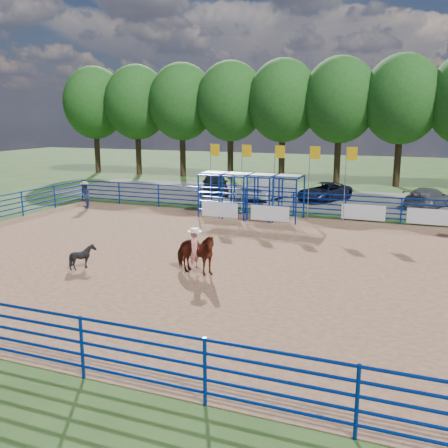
% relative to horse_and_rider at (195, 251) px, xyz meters
% --- Properties ---
extents(ground, '(120.00, 120.00, 0.00)m').
position_rel_horse_and_rider_xyz_m(ground, '(0.82, 2.14, -0.92)').
color(ground, '#375522').
rests_on(ground, ground).
extents(arena_dirt, '(30.00, 20.00, 0.02)m').
position_rel_horse_and_rider_xyz_m(arena_dirt, '(0.82, 2.14, -0.91)').
color(arena_dirt, '#95684A').
rests_on(arena_dirt, ground).
extents(gravel_strip, '(40.00, 10.00, 0.01)m').
position_rel_horse_and_rider_xyz_m(gravel_strip, '(0.82, 19.14, -0.91)').
color(gravel_strip, '#65635A').
rests_on(gravel_strip, ground).
extents(horse_and_rider, '(2.01, 1.17, 2.48)m').
position_rel_horse_and_rider_xyz_m(horse_and_rider, '(0.00, 0.00, 0.00)').
color(horse_and_rider, maroon).
rests_on(horse_and_rider, arena_dirt).
extents(calf, '(1.02, 0.95, 0.95)m').
position_rel_horse_and_rider_xyz_m(calf, '(-4.33, -0.97, -0.42)').
color(calf, black).
rests_on(calf, arena_dirt).
extents(spectator_cowboy, '(1.00, 0.99, 1.69)m').
position_rel_horse_and_rider_xyz_m(spectator_cowboy, '(-12.30, 9.92, -0.05)').
color(spectator_cowboy, navy).
rests_on(spectator_cowboy, arena_dirt).
extents(car_a, '(3.66, 5.11, 1.61)m').
position_rel_horse_and_rider_xyz_m(car_a, '(-6.86, 18.67, -0.10)').
color(car_a, black).
rests_on(car_a, gravel_strip).
extents(car_b, '(2.87, 5.03, 1.57)m').
position_rel_horse_and_rider_xyz_m(car_b, '(-2.28, 17.78, -0.12)').
color(car_b, '#989CA1').
rests_on(car_b, gravel_strip).
extents(car_c, '(3.76, 5.02, 1.27)m').
position_rel_horse_and_rider_xyz_m(car_c, '(1.47, 18.55, -0.27)').
color(car_c, black).
rests_on(car_c, gravel_strip).
extents(car_d, '(3.33, 4.84, 1.30)m').
position_rel_horse_and_rider_xyz_m(car_d, '(8.23, 18.23, -0.26)').
color(car_d, slate).
rests_on(car_d, gravel_strip).
extents(perimeter_fence, '(30.10, 20.10, 1.50)m').
position_rel_horse_and_rider_xyz_m(perimeter_fence, '(0.82, 2.14, -0.17)').
color(perimeter_fence, '#062792').
rests_on(perimeter_fence, ground).
extents(chute_assembly, '(19.32, 2.41, 4.20)m').
position_rel_horse_and_rider_xyz_m(chute_assembly, '(-1.08, 10.97, 0.34)').
color(chute_assembly, '#062792').
rests_on(chute_assembly, ground).
extents(treeline, '(56.40, 6.40, 11.24)m').
position_rel_horse_and_rider_xyz_m(treeline, '(0.82, 28.14, 6.62)').
color(treeline, '#3F2B19').
rests_on(treeline, ground).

